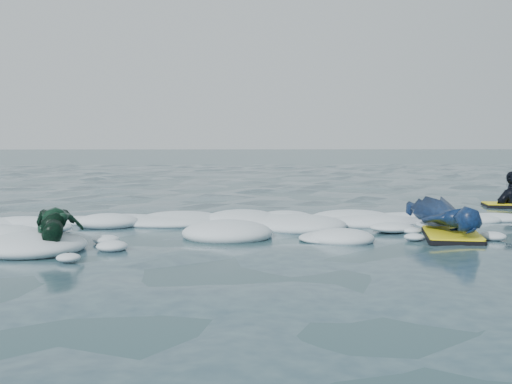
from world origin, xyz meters
TOP-DOWN VIEW (x-y plane):
  - ground at (0.00, 0.00)m, footprint 120.00×120.00m
  - foam_band at (0.00, 1.03)m, footprint 12.00×3.10m
  - prone_woman_unit at (2.08, 0.34)m, footprint 0.84×1.73m
  - prone_child_unit at (-2.39, -0.33)m, footprint 0.76×1.20m

SIDE VIEW (x-z plane):
  - ground at x=0.00m, z-range 0.00..0.00m
  - foam_band at x=0.00m, z-range -0.15..0.15m
  - prone_child_unit at x=-2.39m, z-range 0.00..0.44m
  - prone_woman_unit at x=2.08m, z-range 0.01..0.45m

